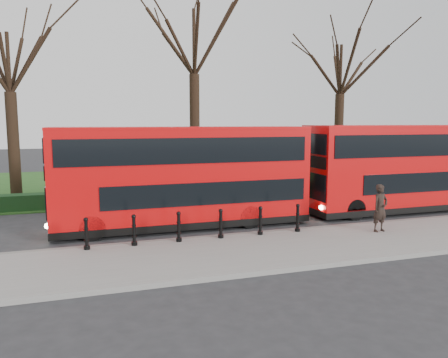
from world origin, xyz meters
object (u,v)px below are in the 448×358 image
object	(u,v)px
bus_lead	(183,177)
bus_rear	(409,168)
bollard_row	(200,226)
pedestrian	(380,208)

from	to	relation	value
bus_lead	bus_rear	distance (m)	10.95
bollard_row	bus_rear	distance (m)	11.34
bus_lead	bus_rear	size ratio (longest dim) A/B	0.99
bus_lead	pedestrian	xyz separation A→B (m)	(6.71, -3.55, -0.99)
bus_lead	pedestrian	world-z (taller)	bus_lead
bus_rear	bollard_row	bearing A→B (deg)	-166.98
bus_rear	pedestrian	distance (m)	5.59
bollard_row	bus_lead	size ratio (longest dim) A/B	0.76
bus_rear	bus_lead	bearing A→B (deg)	179.70
bus_lead	pedestrian	size ratio (longest dim) A/B	5.69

